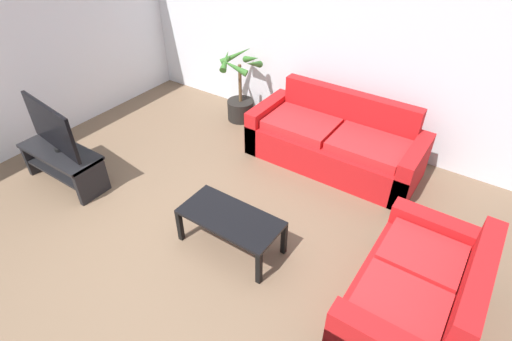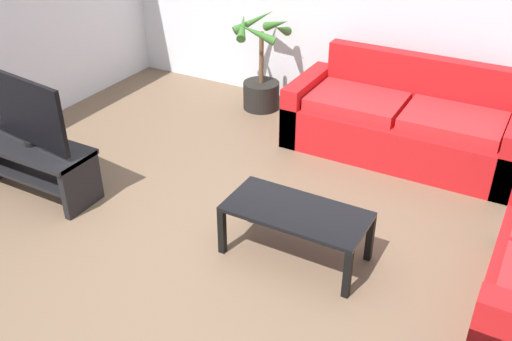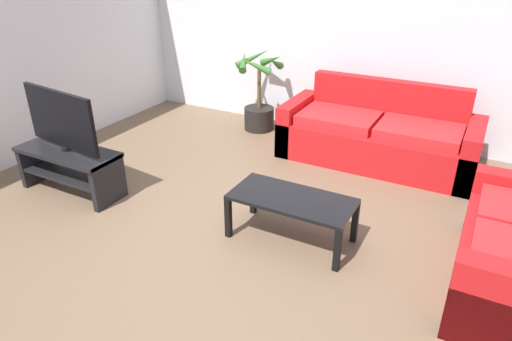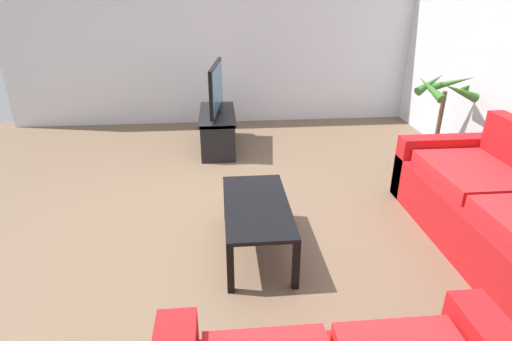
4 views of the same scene
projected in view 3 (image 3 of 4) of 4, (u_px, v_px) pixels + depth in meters
The scene contains 7 objects.
ground_plane at pixel (224, 242), 3.93m from camera, with size 6.60×6.60×0.00m, color brown.
wall_back at pixel (347, 31), 5.69m from camera, with size 6.00×0.06×2.70m, color silver.
couch_main at pixel (378, 137), 5.29m from camera, with size 2.21×0.90×0.90m.
tv_stand at pixel (70, 165), 4.61m from camera, with size 1.10×0.45×0.47m.
tv at pixel (61, 120), 4.40m from camera, with size 1.02×0.17×0.62m.
coffee_table at pixel (292, 203), 3.82m from camera, with size 1.04×0.50×0.41m.
potted_palm at pixel (259, 102), 6.20m from camera, with size 0.69×0.68×1.08m.
Camera 3 is at (1.78, -2.72, 2.30)m, focal length 31.76 mm.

